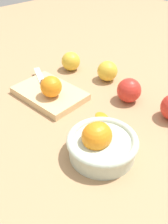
{
  "coord_description": "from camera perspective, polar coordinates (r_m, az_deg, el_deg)",
  "views": [
    {
      "loc": [
        -0.51,
        0.46,
        0.5
      ],
      "look_at": [
        -0.05,
        0.07,
        0.04
      ],
      "focal_mm": 42.72,
      "sensor_mm": 36.0,
      "label": 1
    }
  ],
  "objects": [
    {
      "name": "apple_front_right_2",
      "position": [
        0.97,
        5.03,
        8.73
      ],
      "size": [
        0.07,
        0.07,
        0.07
      ],
      "primitive_type": "sphere",
      "color": "gold",
      "rests_on": "ground_plane"
    },
    {
      "name": "ground_plane",
      "position": [
        0.85,
        1.77,
        1.28
      ],
      "size": [
        2.4,
        2.4,
        0.0
      ],
      "primitive_type": "plane",
      "color": "tan"
    },
    {
      "name": "knife",
      "position": [
        0.94,
        -9.03,
        6.76
      ],
      "size": [
        0.15,
        0.07,
        0.01
      ],
      "color": "silver",
      "rests_on": "cutting_board"
    },
    {
      "name": "cutting_board",
      "position": [
        0.9,
        -7.35,
        3.95
      ],
      "size": [
        0.25,
        0.19,
        0.02
      ],
      "primitive_type": "cube",
      "rotation": [
        0.0,
        0.0,
        0.13
      ],
      "color": "#DBB77F",
      "rests_on": "ground_plane"
    },
    {
      "name": "orange_on_board",
      "position": [
        0.85,
        -7.06,
        5.4
      ],
      "size": [
        0.07,
        0.07,
        0.07
      ],
      "primitive_type": "sphere",
      "color": "orange",
      "rests_on": "cutting_board"
    },
    {
      "name": "apple_front_right",
      "position": [
        1.04,
        -2.84,
        10.8
      ],
      "size": [
        0.07,
        0.07,
        0.07
      ],
      "primitive_type": "sphere",
      "color": "gold",
      "rests_on": "ground_plane"
    },
    {
      "name": "bowl",
      "position": [
        0.66,
        3.63,
        -6.66
      ],
      "size": [
        0.18,
        0.18,
        0.1
      ],
      "color": "beige",
      "rests_on": "ground_plane"
    },
    {
      "name": "apple_front_left_2",
      "position": [
        0.87,
        9.6,
        4.59
      ],
      "size": [
        0.08,
        0.08,
        0.08
      ],
      "primitive_type": "sphere",
      "color": "red",
      "rests_on": "ground_plane"
    },
    {
      "name": "citrus_peel",
      "position": [
        0.8,
        3.83,
        -0.84
      ],
      "size": [
        0.06,
        0.05,
        0.01
      ],
      "primitive_type": "ellipsoid",
      "rotation": [
        0.0,
        0.0,
        2.9
      ],
      "color": "orange",
      "rests_on": "ground_plane"
    }
  ]
}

